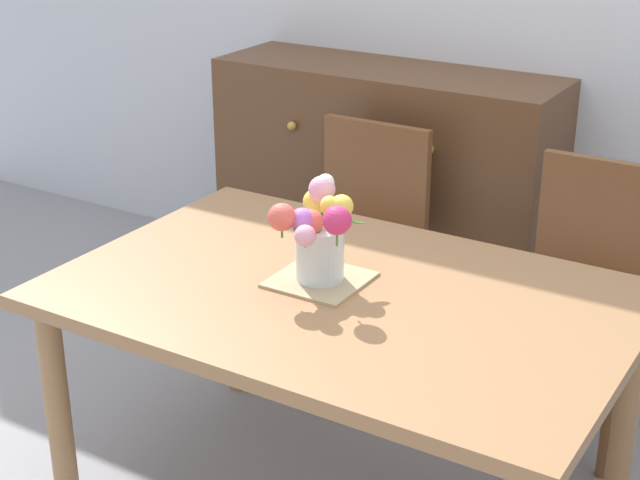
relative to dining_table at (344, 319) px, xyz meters
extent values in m
cube|color=#9E7047|center=(0.00, 0.00, 0.07)|extent=(1.51, 1.00, 0.04)
cylinder|color=#9E7047|center=(-0.68, -0.42, -0.30)|extent=(0.07, 0.07, 0.69)
cylinder|color=#9E7047|center=(-0.68, 0.42, -0.30)|extent=(0.07, 0.07, 0.69)
cylinder|color=#9E7047|center=(0.68, 0.42, -0.30)|extent=(0.07, 0.07, 0.69)
cube|color=brown|center=(-0.42, 0.76, -0.18)|extent=(0.42, 0.42, 0.04)
cylinder|color=brown|center=(-0.24, 0.58, -0.42)|extent=(0.04, 0.04, 0.44)
cylinder|color=brown|center=(-0.60, 0.58, -0.42)|extent=(0.04, 0.04, 0.44)
cylinder|color=brown|center=(-0.24, 0.94, -0.42)|extent=(0.04, 0.04, 0.44)
cylinder|color=brown|center=(-0.60, 0.94, -0.42)|extent=(0.04, 0.04, 0.44)
cube|color=brown|center=(-0.42, 0.95, 0.04)|extent=(0.42, 0.04, 0.42)
cube|color=brown|center=(0.42, 0.76, -0.18)|extent=(0.42, 0.42, 0.04)
cylinder|color=brown|center=(0.60, 0.58, -0.42)|extent=(0.04, 0.04, 0.44)
cylinder|color=brown|center=(0.24, 0.58, -0.42)|extent=(0.04, 0.04, 0.44)
cylinder|color=brown|center=(0.60, 0.94, -0.42)|extent=(0.04, 0.04, 0.44)
cylinder|color=brown|center=(0.24, 0.94, -0.42)|extent=(0.04, 0.04, 0.44)
cube|color=brown|center=(0.42, 0.95, 0.04)|extent=(0.42, 0.04, 0.42)
cube|color=brown|center=(-0.58, 1.33, -0.14)|extent=(1.40, 0.44, 1.00)
sphere|color=#B7933D|center=(-0.88, 1.10, 0.14)|extent=(0.04, 0.04, 0.04)
sphere|color=#B7933D|center=(-0.28, 1.10, 0.14)|extent=(0.04, 0.04, 0.04)
sphere|color=#B7933D|center=(-0.88, 1.10, -0.26)|extent=(0.04, 0.04, 0.04)
sphere|color=#B7933D|center=(-0.28, 1.10, -0.26)|extent=(0.04, 0.04, 0.04)
cube|color=tan|center=(-0.08, 0.02, 0.09)|extent=(0.24, 0.24, 0.01)
cylinder|color=silver|center=(-0.08, 0.02, 0.17)|extent=(0.13, 0.13, 0.15)
sphere|color=#B266C6|center=(-0.11, -0.03, 0.27)|extent=(0.07, 0.07, 0.07)
cylinder|color=#478438|center=(-0.11, -0.03, 0.25)|extent=(0.01, 0.01, 0.04)
sphere|color=#EA9EBC|center=(-0.06, -0.10, 0.26)|extent=(0.06, 0.06, 0.06)
cylinder|color=#478438|center=(-0.06, -0.10, 0.25)|extent=(0.01, 0.01, 0.03)
sphere|color=#EFD14C|center=(-0.15, 0.10, 0.28)|extent=(0.07, 0.07, 0.07)
cylinder|color=#478438|center=(-0.15, 0.10, 0.25)|extent=(0.01, 0.01, 0.04)
sphere|color=#EFD14C|center=(-0.05, 0.06, 0.29)|extent=(0.06, 0.06, 0.06)
cylinder|color=#478438|center=(-0.05, 0.06, 0.26)|extent=(0.01, 0.01, 0.06)
sphere|color=#EFD14C|center=(-0.07, 0.04, 0.30)|extent=(0.05, 0.05, 0.05)
cylinder|color=#478438|center=(-0.07, 0.04, 0.27)|extent=(0.01, 0.01, 0.07)
sphere|color=#D12D66|center=(0.01, -0.05, 0.30)|extent=(0.08, 0.08, 0.08)
cylinder|color=#478438|center=(0.01, -0.05, 0.27)|extent=(0.01, 0.01, 0.07)
sphere|color=#E55B4C|center=(-0.14, -0.07, 0.29)|extent=(0.07, 0.07, 0.07)
cylinder|color=#478438|center=(-0.14, -0.07, 0.26)|extent=(0.01, 0.01, 0.06)
sphere|color=#EA9EBC|center=(-0.12, 0.09, 0.32)|extent=(0.07, 0.07, 0.07)
cylinder|color=#478438|center=(-0.12, 0.09, 0.28)|extent=(0.01, 0.01, 0.09)
sphere|color=#E55B4C|center=(-0.10, -0.01, 0.26)|extent=(0.07, 0.07, 0.07)
cylinder|color=#478438|center=(-0.10, -0.01, 0.25)|extent=(0.01, 0.01, 0.03)
sphere|color=white|center=(-0.12, 0.10, 0.34)|extent=(0.05, 0.05, 0.05)
cylinder|color=#478438|center=(-0.12, 0.10, 0.28)|extent=(0.01, 0.01, 0.11)
ellipsoid|color=#478438|center=(-0.10, -0.05, 0.27)|extent=(0.04, 0.07, 0.03)
ellipsoid|color=#478438|center=(-0.02, 0.07, 0.25)|extent=(0.07, 0.06, 0.02)
ellipsoid|color=#478438|center=(-0.08, -0.06, 0.24)|extent=(0.02, 0.07, 0.01)
camera|label=1|loc=(1.16, -2.02, 1.20)|focal=54.51mm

